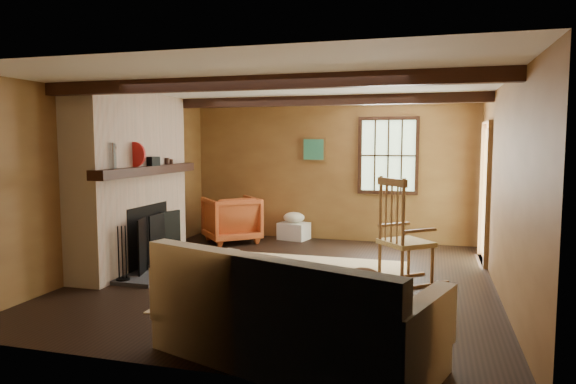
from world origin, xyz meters
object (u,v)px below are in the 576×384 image
(fireplace, at_px, (132,188))
(sofa, at_px, (290,322))
(laundry_basket, at_px, (294,231))
(armchair, at_px, (231,219))
(rocking_chair, at_px, (403,239))

(fireplace, bearing_deg, sofa, -39.42)
(laundry_basket, bearing_deg, sofa, -75.16)
(sofa, distance_m, armchair, 4.99)
(rocking_chair, xyz_separation_m, laundry_basket, (-2.03, 2.41, -0.41))
(fireplace, xyz_separation_m, armchair, (0.63, 2.03, -0.70))
(rocking_chair, xyz_separation_m, armchair, (-3.01, 1.89, -0.16))
(fireplace, bearing_deg, armchair, 72.86)
(armchair, bearing_deg, laundry_basket, 166.92)
(rocking_chair, xyz_separation_m, sofa, (-0.72, -2.55, -0.23))
(rocking_chair, distance_m, laundry_basket, 3.17)
(fireplace, distance_m, armchair, 2.24)
(fireplace, bearing_deg, rocking_chair, 2.29)
(fireplace, distance_m, laundry_basket, 3.16)
(fireplace, bearing_deg, laundry_basket, 57.76)
(armchair, bearing_deg, rocking_chair, 107.01)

